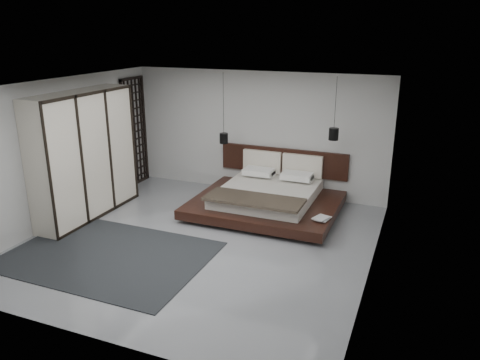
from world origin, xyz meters
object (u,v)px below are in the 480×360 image
at_px(pendant_left, 224,138).
at_px(pendant_right, 334,134).
at_px(wardrobe, 84,155).
at_px(bed, 268,197).
at_px(lattice_screen, 135,132).
at_px(rug, 108,255).

bearing_deg(pendant_left, pendant_right, 0.00).
bearing_deg(wardrobe, bed, 25.46).
relative_size(lattice_screen, pendant_right, 2.06).
height_order(bed, pendant_left, pendant_left).
relative_size(bed, pendant_right, 2.34).
distance_m(lattice_screen, bed, 3.78).
xyz_separation_m(lattice_screen, wardrobe, (0.25, -2.14, -0.03)).
height_order(lattice_screen, pendant_right, pendant_right).
relative_size(pendant_right, wardrobe, 0.49).
bearing_deg(lattice_screen, pendant_right, -0.78).
xyz_separation_m(bed, wardrobe, (-3.35, -1.59, 0.97)).
bearing_deg(lattice_screen, wardrobe, -83.30).
relative_size(pendant_right, rug, 0.37).
bearing_deg(lattice_screen, rug, -63.68).
xyz_separation_m(lattice_screen, rug, (1.75, -3.54, -1.29)).
height_order(wardrobe, rug, wardrobe).
bearing_deg(pendant_left, wardrobe, -135.76).
xyz_separation_m(lattice_screen, pendant_right, (4.82, -0.07, 0.36)).
relative_size(pendant_left, rug, 0.46).
xyz_separation_m(pendant_left, pendant_right, (2.43, 0.00, 0.29)).
height_order(pendant_right, wardrobe, pendant_right).
bearing_deg(lattice_screen, pendant_left, -1.58).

